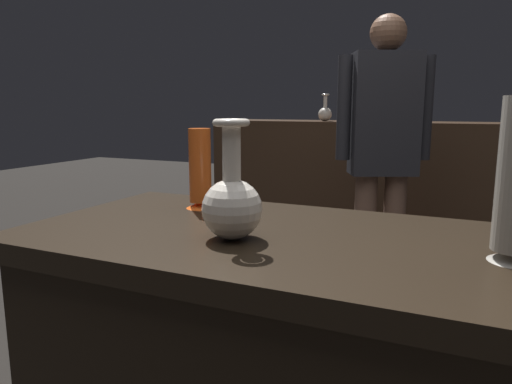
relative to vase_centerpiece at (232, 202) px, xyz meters
The scene contains 5 objects.
back_display_shelf 2.32m from the vase_centerpiece, 88.10° to the left, with size 2.60×0.40×0.99m.
vase_centerpiece is the anchor object (origin of this frame).
vase_left_accent 0.34m from the vase_centerpiece, 132.65° to the left, with size 0.08×0.08×0.23m.
shelf_vase_left 2.27m from the vase_centerpiece, 101.30° to the left, with size 0.09×0.09×0.18m.
visitor_center_back 1.52m from the vase_centerpiece, 87.62° to the left, with size 0.43×0.30×1.52m.
Camera 1 is at (0.39, -0.98, 1.09)m, focal length 33.28 mm.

